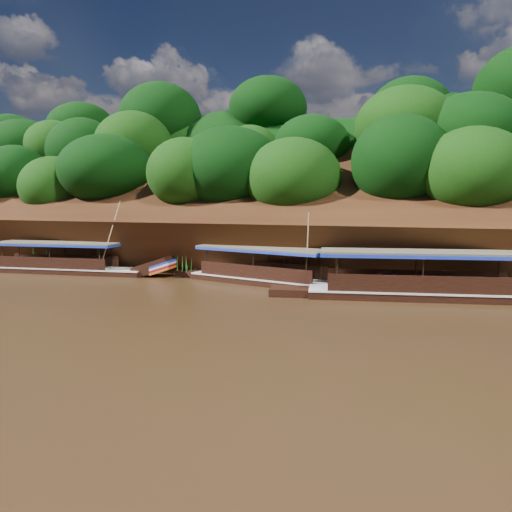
# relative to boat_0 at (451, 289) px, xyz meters

# --- Properties ---
(ground) EXTENTS (160.00, 160.00, 0.00)m
(ground) POSITION_rel_boat_0_xyz_m (-10.66, -6.73, -0.58)
(ground) COLOR black
(ground) RESTS_ON ground
(riverbank) EXTENTS (120.00, 30.06, 19.40)m
(riverbank) POSITION_rel_boat_0_xyz_m (-10.67, 16.00, 1.31)
(riverbank) COLOR black
(riverbank) RESTS_ON ground
(boat_0) EXTENTS (15.92, 5.19, 6.60)m
(boat_0) POSITION_rel_boat_0_xyz_m (0.00, 0.00, 0.00)
(boat_0) COLOR black
(boat_0) RESTS_ON ground
(boat_1) EXTENTS (13.38, 4.93, 4.99)m
(boat_1) POSITION_rel_boat_0_xyz_m (-9.77, 1.04, -0.06)
(boat_1) COLOR black
(boat_1) RESTS_ON ground
(boat_2) EXTENTS (14.25, 3.58, 5.62)m
(boat_2) POSITION_rel_boat_0_xyz_m (-25.14, 1.02, -0.08)
(boat_2) COLOR black
(boat_2) RESTS_ON ground
(reeds) EXTENTS (49.06, 2.46, 2.19)m
(reeds) POSITION_rel_boat_0_xyz_m (-14.49, 2.94, 0.34)
(reeds) COLOR #206318
(reeds) RESTS_ON ground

